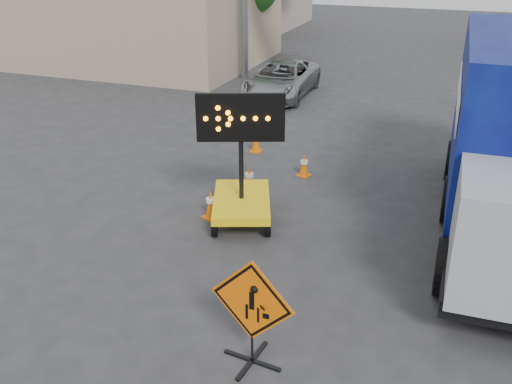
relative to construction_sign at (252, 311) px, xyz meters
The scene contains 9 objects.
ground 1.48m from the construction_sign, 154.27° to the left, with size 100.00×100.00×0.00m, color #2D2D30.
storefront_left_near 25.38m from the construction_sign, 126.19° to the left, with size 14.00×10.00×4.00m, color tan.
construction_sign is the anchor object (origin of this frame).
arrow_board 5.06m from the construction_sign, 113.86° to the left, with size 2.04×2.55×3.16m.
pickup_truck 16.73m from the construction_sign, 106.77° to the left, with size 2.42×5.25×1.46m, color #A3A6AA.
cone_a 5.33m from the construction_sign, 121.94° to the left, with size 0.49×0.49×0.73m.
cone_b 6.77m from the construction_sign, 111.67° to the left, with size 0.39×0.39×0.75m.
cone_c 8.00m from the construction_sign, 100.26° to the left, with size 0.43×0.43×0.66m.
cone_d 9.88m from the construction_sign, 110.27° to the left, with size 0.43×0.43×0.71m.
Camera 1 is at (3.61, -7.29, 6.36)m, focal length 40.00 mm.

